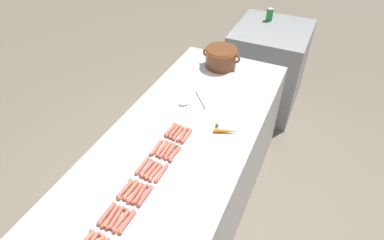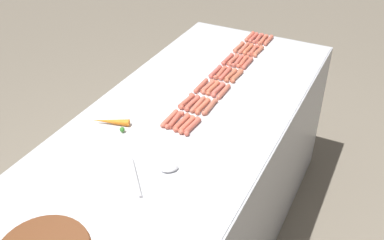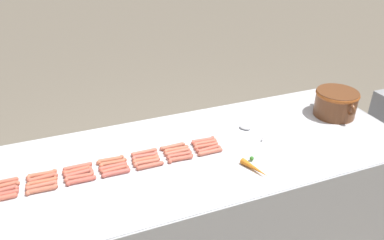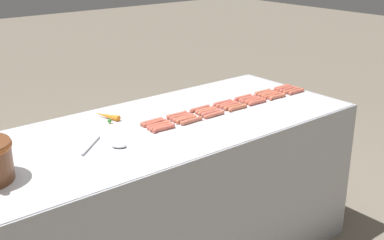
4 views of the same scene
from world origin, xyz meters
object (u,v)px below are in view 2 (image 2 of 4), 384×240
Objects in this scene: hot_dog_12 at (203,106)px; hot_dog_20 at (182,122)px; hot_dog_10 at (231,75)px; hot_dog_28 at (250,36)px; hot_dog_9 at (243,62)px; hot_dog_29 at (239,47)px; hot_dog_6 at (192,126)px; hot_dog_17 at (225,73)px; hot_dog_5 at (210,107)px; hot_dog_0 at (269,40)px; hot_dog_11 at (218,89)px; carrot at (111,122)px; hot_dog_3 at (237,76)px; hot_dog_33 at (186,101)px; hot_dog_21 at (253,37)px; hot_dog_34 at (170,118)px; hot_dog_23 at (233,60)px; hot_dog_14 at (258,38)px; hot_dog_30 at (228,59)px; hot_dog_24 at (221,73)px; hot_dog_25 at (208,86)px; hot_dog_7 at (263,40)px; hot_dog_26 at (192,103)px; hot_dog_16 at (238,61)px; hot_dog_32 at (201,86)px; hot_dog_31 at (215,71)px; hot_dog_27 at (175,120)px; hot_dog_18 at (213,88)px; hot_dog_13 at (187,125)px; hot_dog_8 at (253,50)px; hot_dog_19 at (198,104)px; hot_dog_2 at (248,63)px; serving_spoon at (158,171)px; hot_dog_22 at (244,48)px.

hot_dog_12 is 0.16m from hot_dog_20.
hot_dog_28 is (0.09, -0.52, 0.00)m from hot_dog_10.
hot_dog_9 is 1.00× the size of hot_dog_29.
hot_dog_17 is (0.06, -0.51, 0.00)m from hot_dog_6.
hot_dog_9 is (0.03, -0.50, 0.00)m from hot_dog_5.
hot_dog_0 is 0.68m from hot_dog_11.
hot_dog_12 is 0.43m from carrot.
hot_dog_3 and hot_dog_33 have the same top height.
hot_dog_34 is at bearing 88.46° from hot_dog_21.
hot_dog_23 is 1.00× the size of hot_dog_28.
hot_dog_11 is 1.00× the size of hot_dog_14.
hot_dog_30 is (0.00, 0.35, 0.00)m from hot_dog_28.
hot_dog_24 is at bearing -86.36° from hot_dog_20.
hot_dog_20 is at bearing 95.13° from hot_dog_25.
hot_dog_7 is 0.85m from hot_dog_26.
hot_dog_12 is at bearing 95.79° from hot_dog_28.
hot_dog_9 is 0.09m from hot_dog_30.
hot_dog_0 is at bearing -93.88° from hot_dog_10.
hot_dog_12 is at bearing 107.55° from hot_dog_25.
hot_dog_11 is at bearing 80.15° from hot_dog_3.
hot_dog_12 is at bearing 89.96° from hot_dog_10.
hot_dog_16 and hot_dog_32 have the same top height.
hot_dog_6 is 0.52m from hot_dog_31.
hot_dog_18 is at bearing -95.34° from hot_dog_27.
hot_dog_12 is 1.00× the size of hot_dog_24.
hot_dog_23 and hot_dog_24 have the same top height.
hot_dog_13 is (0.03, 1.02, 0.00)m from hot_dog_0.
hot_dog_26 is at bearing -128.45° from carrot.
carrot is at bearing 78.27° from hot_dog_21.
hot_dog_10 is 0.16m from hot_dog_18.
hot_dog_9 is at bearing -117.11° from hot_dog_31.
hot_dog_17 is at bearing -175.75° from hot_dog_31.
hot_dog_19 is at bearing 87.71° from hot_dog_8.
hot_dog_14 is at bearing -89.30° from hot_dog_16.
hot_dog_2 is 0.06m from hot_dog_16.
hot_dog_18 is 0.81× the size of carrot.
hot_dog_14 and hot_dog_33 have the same top height.
hot_dog_11 and hot_dog_17 have the same top height.
hot_dog_7 is at bearing -88.51° from hot_dog_6.
hot_dog_6 is at bearing 109.60° from hot_dog_32.
hot_dog_29 is (0.12, -0.67, 0.00)m from hot_dog_5.
hot_dog_12 is 0.63× the size of serving_spoon.
hot_dog_7 is at bearing -110.40° from hot_dog_22.
serving_spoon is at bearing 112.14° from hot_dog_34.
hot_dog_28 is at bearing -88.54° from hot_dog_27.
hot_dog_31 is at bearing 90.39° from hot_dog_29.
hot_dog_0 is 0.53m from hot_dog_31.
serving_spoon is at bearing 91.03° from hot_dog_3.
hot_dog_20 is (-0.01, 0.51, 0.00)m from hot_dog_17.
hot_dog_33 is at bearing -6.18° from hot_dog_26.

